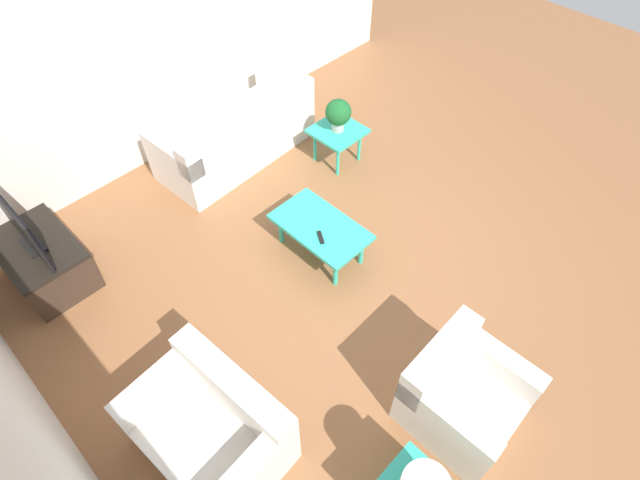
% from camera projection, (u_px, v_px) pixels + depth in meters
% --- Properties ---
extents(ground_plane, '(14.00, 14.00, 0.00)m').
position_uv_depth(ground_plane, '(360.00, 265.00, 5.23)').
color(ground_plane, '#8E5B38').
extents(wall_back, '(7.20, 0.12, 2.70)m').
position_uv_depth(wall_back, '(12.00, 428.00, 2.80)').
color(wall_back, silver).
rests_on(wall_back, ground_plane).
extents(wall_right, '(0.12, 7.20, 2.70)m').
position_uv_depth(wall_right, '(164.00, 40.00, 5.59)').
color(wall_right, silver).
rests_on(wall_right, ground_plane).
extents(sofa, '(0.96, 2.02, 0.82)m').
position_uv_depth(sofa, '(238.00, 136.00, 6.12)').
color(sofa, white).
rests_on(sofa, ground_plane).
extents(armchair, '(0.84, 0.84, 0.80)m').
position_uv_depth(armchair, '(460.00, 395.00, 3.99)').
color(armchair, silver).
rests_on(armchair, ground_plane).
extents(loveseat, '(1.20, 0.90, 0.80)m').
position_uv_depth(loveseat, '(214.00, 429.00, 3.83)').
color(loveseat, silver).
rests_on(loveseat, ground_plane).
extents(coffee_table, '(1.00, 0.58, 0.41)m').
position_uv_depth(coffee_table, '(320.00, 229.00, 5.08)').
color(coffee_table, '#2DB79E').
rests_on(coffee_table, ground_plane).
extents(side_table_plant, '(0.57, 0.57, 0.46)m').
position_uv_depth(side_table_plant, '(338.00, 134.00, 6.01)').
color(side_table_plant, '#2DB79E').
rests_on(side_table_plant, ground_plane).
extents(tv_stand_chest, '(0.97, 0.66, 0.50)m').
position_uv_depth(tv_stand_chest, '(44.00, 260.00, 4.93)').
color(tv_stand_chest, '#38281E').
rests_on(tv_stand_chest, ground_plane).
extents(television, '(0.92, 0.16, 0.61)m').
position_uv_depth(television, '(19.00, 225.00, 4.52)').
color(television, black).
rests_on(television, tv_stand_chest).
extents(potted_plant, '(0.31, 0.31, 0.40)m').
position_uv_depth(potted_plant, '(338.00, 113.00, 5.79)').
color(potted_plant, '#B2ADA3').
rests_on(potted_plant, side_table_plant).
extents(remote_control, '(0.16, 0.12, 0.02)m').
position_uv_depth(remote_control, '(321.00, 237.00, 4.93)').
color(remote_control, black).
rests_on(remote_control, coffee_table).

